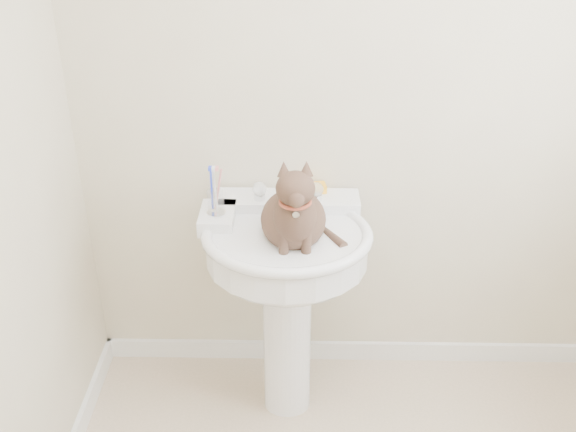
{
  "coord_description": "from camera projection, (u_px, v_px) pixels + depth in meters",
  "views": [
    {
      "loc": [
        -0.24,
        -1.27,
        2.06
      ],
      "look_at": [
        -0.28,
        0.78,
        0.91
      ],
      "focal_mm": 42.0,
      "sensor_mm": 36.0,
      "label": 1
    }
  ],
  "objects": [
    {
      "name": "soap_bar",
      "position": [
        314.0,
        188.0,
        2.6
      ],
      "size": [
        0.1,
        0.07,
        0.03
      ],
      "primitive_type": "cube",
      "rotation": [
        0.0,
        0.0,
        0.16
      ],
      "color": "#FBAC1C",
      "rests_on": "pedestal_sink"
    },
    {
      "name": "faucet",
      "position": [
        288.0,
        192.0,
        2.51
      ],
      "size": [
        0.28,
        0.12,
        0.14
      ],
      "color": "silver",
      "rests_on": "pedestal_sink"
    },
    {
      "name": "cat",
      "position": [
        294.0,
        216.0,
        2.32
      ],
      "size": [
        0.25,
        0.32,
        0.46
      ],
      "rotation": [
        0.0,
        0.0,
        0.06
      ],
      "color": "brown",
      "rests_on": "pedestal_sink"
    },
    {
      "name": "pedestal_sink",
      "position": [
        286.0,
        266.0,
        2.49
      ],
      "size": [
        0.63,
        0.62,
        0.87
      ],
      "color": "white",
      "rests_on": "floor"
    },
    {
      "name": "wall_back",
      "position": [
        365.0,
        93.0,
        2.46
      ],
      "size": [
        2.2,
        0.0,
        2.5
      ],
      "primitive_type": null,
      "color": "#C1B297",
      "rests_on": "ground"
    },
    {
      "name": "baseboard_back",
      "position": [
        350.0,
        350.0,
        3.04
      ],
      "size": [
        2.2,
        0.02,
        0.09
      ],
      "primitive_type": "cube",
      "color": "white",
      "rests_on": "floor"
    },
    {
      "name": "toothbrush_cup",
      "position": [
        216.0,
        202.0,
        2.43
      ],
      "size": [
        0.07,
        0.07,
        0.18
      ],
      "rotation": [
        0.0,
        0.0,
        0.17
      ],
      "color": "silver",
      "rests_on": "pedestal_sink"
    }
  ]
}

